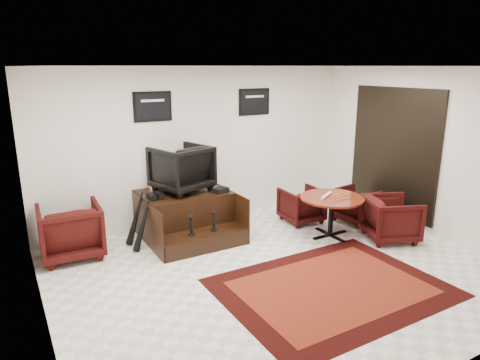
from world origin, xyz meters
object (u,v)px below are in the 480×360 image
table_chair_back (301,203)px  table_chair_window (356,203)px  meeting_table (332,202)px  armchair_side (70,228)px  table_chair_corner (391,217)px  shine_podium (186,216)px  shine_chair (181,166)px

table_chair_back → table_chair_window: 1.02m
meeting_table → table_chair_window: (0.90, 0.32, -0.26)m
table_chair_window → meeting_table: bearing=101.2°
armchair_side → table_chair_corner: 5.09m
armchair_side → table_chair_back: size_ratio=1.28×
shine_podium → table_chair_back: 2.16m
table_chair_corner → table_chair_window: bearing=14.6°
armchair_side → meeting_table: bearing=164.0°
armchair_side → meeting_table: (3.94, -1.33, 0.15)m
shine_podium → table_chair_window: size_ratio=2.17×
table_chair_window → shine_podium: bearing=64.5°
shine_podium → shine_chair: 0.85m
shine_podium → armchair_side: armchair_side is taller
meeting_table → table_chair_corner: (0.76, -0.61, -0.20)m
meeting_table → table_chair_window: table_chair_window is taller
shine_podium → armchair_side: (-1.84, 0.09, 0.10)m
shine_podium → table_chair_window: (3.00, -0.93, -0.00)m
table_chair_window → table_chair_back: bearing=52.4°
meeting_table → table_chair_corner: size_ratio=1.31×
table_chair_window → armchair_side: bearing=69.9°
table_chair_window → table_chair_corner: size_ratio=0.87×
shine_podium → table_chair_corner: table_chair_corner is taller
shine_chair → table_chair_corner: (2.86, -2.01, -0.79)m
armchair_side → table_chair_back: 3.99m
armchair_side → table_chair_window: 4.95m
table_chair_back → table_chair_window: bearing=154.1°
shine_podium → table_chair_corner: (2.86, -1.86, 0.05)m
table_chair_back → meeting_table: bearing=92.9°
meeting_table → shine_chair: bearing=146.4°
armchair_side → shine_chair: bearing=-175.4°
shine_podium → table_chair_corner: 3.41m
meeting_table → shine_podium: bearing=149.4°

